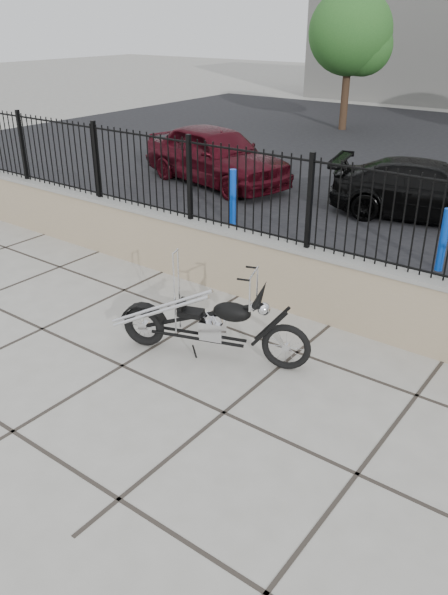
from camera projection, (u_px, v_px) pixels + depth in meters
ground_plane at (122, 366)px, 6.83m from camera, size 90.00×90.00×0.00m
retaining_wall at (244, 263)px, 8.43m from camera, size 14.00×0.36×0.96m
iron_fence at (245, 191)px, 7.95m from camera, size 14.00×0.08×1.20m
chopper_motorcycle at (209, 307)px, 6.75m from camera, size 2.24×1.10×1.34m
car_red at (216, 155)px, 14.01m from camera, size 4.37×2.48×1.40m
car_black at (430, 191)px, 11.59m from camera, size 4.20×2.46×1.14m
bollard_a at (233, 198)px, 11.14m from camera, size 0.15×0.15×1.12m
bollard_b at (443, 240)px, 9.19m from camera, size 0.16×0.16×1.03m
tree_left at (351, 28)px, 19.68m from camera, size 2.85×2.85×4.81m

